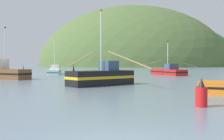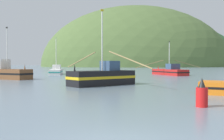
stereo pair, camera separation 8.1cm
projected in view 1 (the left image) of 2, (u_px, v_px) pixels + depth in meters
name	position (u px, v px, depth m)	size (l,w,h in m)	color
hill_far_right	(152.00, 66.00, 234.97)	(152.43, 121.94, 78.41)	#2D562D
hill_mid_right	(134.00, 66.00, 194.12)	(134.50, 107.60, 85.96)	#516B38
fishing_boat_red	(169.00, 71.00, 51.24)	(13.48, 9.67, 6.45)	red
fishing_boat_brown	(6.00, 73.00, 38.28)	(8.32, 6.04, 7.44)	brown
fishing_boat_white	(56.00, 71.00, 54.21)	(3.35, 9.25, 7.43)	white
fishing_boat_black	(103.00, 77.00, 27.41)	(8.92, 10.81, 7.77)	black
channel_buoy	(203.00, 95.00, 13.78)	(0.60, 0.60, 1.51)	red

